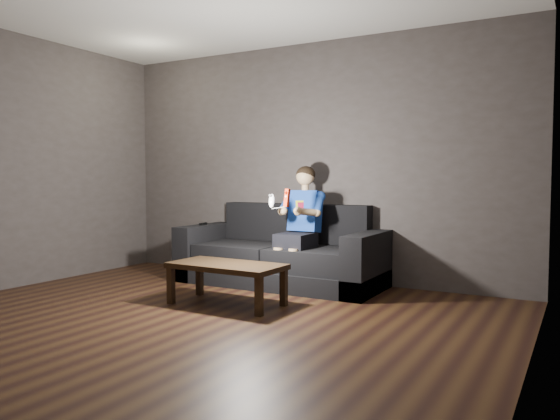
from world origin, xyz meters
The scene contains 9 objects.
floor centered at (0.00, 0.00, 0.00)m, with size 5.00×5.00×0.00m, color black.
back_wall centered at (0.00, 2.50, 1.35)m, with size 5.00×0.04×2.70m, color #3B3634.
right_wall centered at (2.50, 0.00, 1.35)m, with size 0.04×5.00×2.70m, color #3B3634.
sofa centered at (-0.13, 2.09, 0.28)m, with size 2.25×0.97×0.87m.
child centered at (0.13, 2.03, 0.76)m, with size 0.50×0.61×1.22m.
wii_remote_red centered at (0.22, 1.56, 0.97)m, with size 0.05×0.07×0.18m.
nunchuk_white centered at (0.04, 1.57, 0.94)m, with size 0.08×0.10×0.15m.
wii_remote_black centered at (-1.14, 2.00, 0.63)m, with size 0.06×0.14×0.03m.
coffee_table centered at (-0.08, 0.95, 0.33)m, with size 1.07×0.55×0.38m.
Camera 1 is at (2.78, -3.14, 1.16)m, focal length 35.00 mm.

